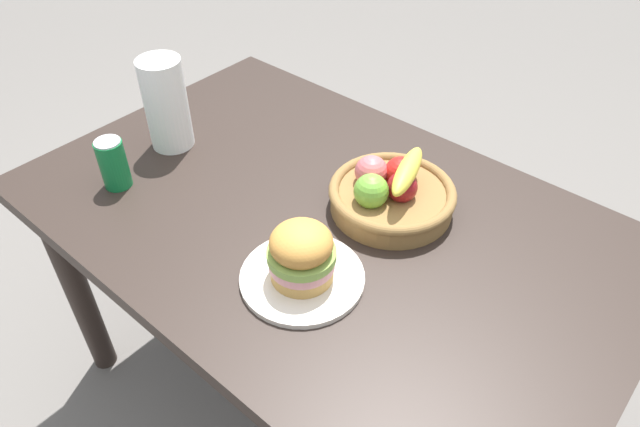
% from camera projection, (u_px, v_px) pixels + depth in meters
% --- Properties ---
extents(ground_plane, '(8.00, 8.00, 0.00)m').
position_uv_depth(ground_plane, '(321.00, 394.00, 1.82)').
color(ground_plane, slate).
extents(dining_table, '(1.40, 0.90, 0.75)m').
position_uv_depth(dining_table, '(322.00, 246.00, 1.40)').
color(dining_table, '#2D231E').
rests_on(dining_table, ground_plane).
extents(plate, '(0.25, 0.25, 0.01)m').
position_uv_depth(plate, '(302.00, 277.00, 1.18)').
color(plate, silver).
rests_on(plate, dining_table).
extents(sandwich, '(0.14, 0.14, 0.13)m').
position_uv_depth(sandwich, '(302.00, 253.00, 1.13)').
color(sandwich, tan).
rests_on(sandwich, plate).
extents(soda_can, '(0.07, 0.07, 0.13)m').
position_uv_depth(soda_can, '(113.00, 164.00, 1.37)').
color(soda_can, '#147238').
rests_on(soda_can, dining_table).
extents(fruit_basket, '(0.29, 0.29, 0.14)m').
position_uv_depth(fruit_basket, '(391.00, 192.00, 1.32)').
color(fruit_basket, olive).
rests_on(fruit_basket, dining_table).
extents(paper_towel_roll, '(0.11, 0.11, 0.24)m').
position_uv_depth(paper_towel_roll, '(166.00, 104.00, 1.47)').
color(paper_towel_roll, white).
rests_on(paper_towel_roll, dining_table).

